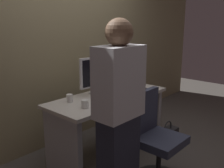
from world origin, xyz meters
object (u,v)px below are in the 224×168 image
Objects in this scene: desk at (109,113)px; monitor at (99,73)px; office_chair at (155,141)px; cup_near_keyboard at (85,104)px; book_stack at (128,80)px; handbag at (167,139)px; person_at_desk at (119,118)px; keyboard at (109,97)px; cup_by_monitor at (70,98)px; cell_phone at (148,89)px; mouse at (126,91)px.

desk is 2.86× the size of monitor.
office_chair is 0.80m from cup_near_keyboard.
handbag is (0.08, -0.58, -0.69)m from book_stack.
person_at_desk is at bearing -126.50° from monitor.
desk is 0.57m from cup_near_keyboard.
book_stack is 0.63× the size of handbag.
cup_by_monitor is at bearing 152.65° from keyboard.
office_chair is 1.06m from monitor.
handbag is at bearing -106.34° from cell_phone.
cell_phone is at bearing -3.86° from cup_near_keyboard.
keyboard is 1.80× the size of book_stack.
monitor is (0.65, 0.87, 0.15)m from person_at_desk.
mouse is at bearing -0.06° from keyboard.
book_stack is (0.97, 0.20, 0.05)m from cup_near_keyboard.
cup_by_monitor is (0.02, 0.27, 0.00)m from cup_near_keyboard.
monitor is 0.53m from book_stack.
monitor is (0.10, 0.89, 0.57)m from office_chair.
keyboard is 0.33m from mouse.
person_at_desk is 11.38× the size of cell_phone.
cup_near_keyboard is at bearing 160.14° from handbag.
book_stack reaches higher than handbag.
cell_phone is (0.55, -0.19, 0.22)m from desk.
keyboard is 5.02× the size of cup_near_keyboard.
monitor is 0.50m from cup_by_monitor.
office_chair is at bearing -96.46° from monitor.
handbag is (0.68, 0.24, -0.29)m from office_chair.
keyboard is 4.88× the size of cup_by_monitor.
book_stack reaches higher than mouse.
monitor reaches higher than keyboard.
person_at_desk reaches higher than monitor.
cell_phone is (1.21, 0.53, -0.10)m from person_at_desk.
desk is at bearing 47.36° from person_at_desk.
book_stack is 1.66× the size of cell_phone.
monitor is at bearing 143.83° from mouse.
cup_near_keyboard reaches higher than mouse.
mouse is 1.13× the size of cup_by_monitor.
cup_near_keyboard is 0.59× the size of cell_phone.
keyboard is 4.30× the size of mouse.
person_at_desk reaches higher than cup_near_keyboard.
office_chair is 0.68m from person_at_desk.
office_chair is at bearing -99.26° from desk.
book_stack reaches higher than keyboard.
keyboard is (-0.05, -0.21, -0.25)m from monitor.
handbag is (0.01, -0.31, -0.61)m from cell_phone.
cup_by_monitor is (-0.73, 0.20, 0.03)m from mouse.
keyboard is 0.98m from handbag.
cup_by_monitor is (-0.46, -0.00, -0.21)m from monitor.
cup_by_monitor is 0.95m from book_stack.
handbag is at bearing -41.80° from desk.
cup_by_monitor is 0.37× the size of book_stack.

